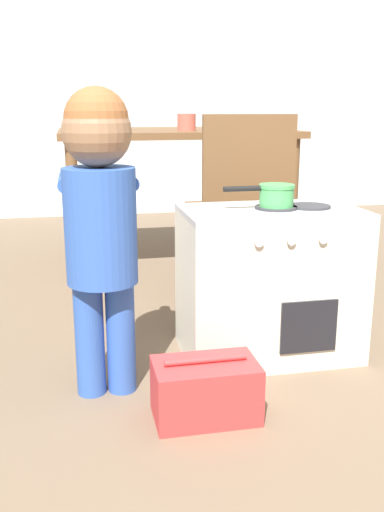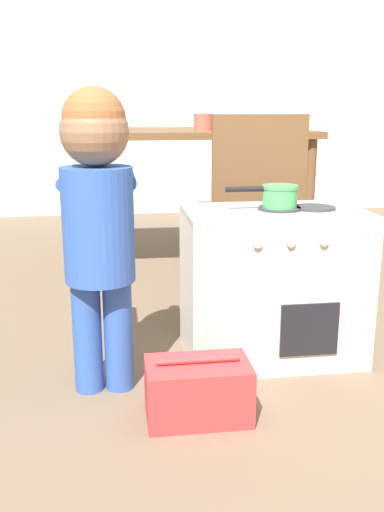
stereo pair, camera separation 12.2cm
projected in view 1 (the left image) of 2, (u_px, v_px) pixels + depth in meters
The scene contains 8 objects.
wall_back at pixel (132, 50), 4.49m from camera, with size 10.00×0.06×2.60m.
play_kitchen at pixel (269, 283), 2.02m from camera, with size 0.61×0.38×0.54m.
toy_pot at pixel (275, 194), 1.94m from camera, with size 0.25×0.12×0.08m.
child_figure at pixel (100, 207), 1.66m from camera, with size 0.23×0.38×0.93m.
toy_basket at pixel (206, 390), 1.63m from camera, with size 0.30×0.18×0.19m.
dining_table at pixel (174, 146), 3.16m from camera, with size 1.25×0.85×0.75m.
dining_chair_near at pixel (240, 203), 2.55m from camera, with size 0.40×0.40×0.84m.
cup_on_table at pixel (187, 122), 2.95m from camera, with size 0.10×0.10×0.09m.
Camera 1 is at (-0.50, -0.97, 0.87)m, focal length 40.00 mm.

